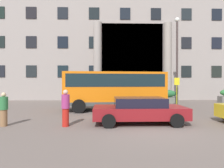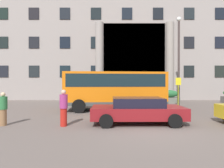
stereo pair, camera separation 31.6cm
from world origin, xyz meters
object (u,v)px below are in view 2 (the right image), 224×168
object	(u,v)px
orange_minibus	(115,87)
lamppost_plaza_centre	(179,54)
motorcycle_near_kerb	(135,108)
hedge_planter_entrance_right	(168,97)
pedestrian_woman_with_bag	(3,109)
hedge_planter_east	(97,95)
bus_stop_sign	(178,89)
parked_sedan_second	(137,110)
pedestrian_man_crossing	(63,108)

from	to	relation	value
orange_minibus	lamppost_plaza_centre	distance (m)	6.91
motorcycle_near_kerb	hedge_planter_entrance_right	bearing A→B (deg)	64.53
orange_minibus	lamppost_plaza_centre	xyz separation A→B (m)	(5.64, 2.79, 2.86)
hedge_planter_entrance_right	pedestrian_woman_with_bag	distance (m)	14.42
hedge_planter_east	bus_stop_sign	bearing A→B (deg)	-22.04
pedestrian_woman_with_bag	parked_sedan_second	bearing A→B (deg)	173.42
motorcycle_near_kerb	parked_sedan_second	bearing A→B (deg)	-90.22
parked_sedan_second	motorcycle_near_kerb	bearing A→B (deg)	84.54
pedestrian_woman_with_bag	orange_minibus	bearing A→B (deg)	-147.50
orange_minibus	hedge_planter_east	bearing A→B (deg)	103.98
bus_stop_sign	motorcycle_near_kerb	xyz separation A→B (m)	(-4.05, -4.14, -1.03)
bus_stop_sign	pedestrian_woman_with_bag	world-z (taller)	bus_stop_sign
bus_stop_sign	pedestrian_man_crossing	distance (m)	10.38
hedge_planter_east	pedestrian_man_crossing	bearing A→B (deg)	-94.50
parked_sedan_second	pedestrian_woman_with_bag	size ratio (longest dim) A/B	2.88
bus_stop_sign	pedestrian_man_crossing	size ratio (longest dim) A/B	1.43
parked_sedan_second	lamppost_plaza_centre	distance (m)	9.42
hedge_planter_entrance_right	bus_stop_sign	bearing A→B (deg)	-91.35
bus_stop_sign	pedestrian_man_crossing	bearing A→B (deg)	-138.00
pedestrian_woman_with_bag	pedestrian_man_crossing	bearing A→B (deg)	166.87
orange_minibus	motorcycle_near_kerb	world-z (taller)	orange_minibus
hedge_planter_east	parked_sedan_second	size ratio (longest dim) A/B	0.34
hedge_planter_east	pedestrian_woman_with_bag	bearing A→B (deg)	-110.52
pedestrian_woman_with_bag	motorcycle_near_kerb	bearing A→B (deg)	-168.31
motorcycle_near_kerb	lamppost_plaza_centre	xyz separation A→B (m)	(4.41, 5.06, 4.04)
orange_minibus	motorcycle_near_kerb	xyz separation A→B (m)	(1.22, -2.27, -1.18)
pedestrian_man_crossing	parked_sedan_second	bearing A→B (deg)	5.41
hedge_planter_entrance_right	lamppost_plaza_centre	bearing A→B (deg)	-81.86
hedge_planter_entrance_right	pedestrian_man_crossing	bearing A→B (deg)	-128.12
motorcycle_near_kerb	pedestrian_woman_with_bag	size ratio (longest dim) A/B	1.32
hedge_planter_entrance_right	motorcycle_near_kerb	distance (m)	8.22
pedestrian_woman_with_bag	lamppost_plaza_centre	xyz separation A→B (m)	(10.89, 7.73, 3.72)
orange_minibus	lamppost_plaza_centre	size ratio (longest dim) A/B	0.95
hedge_planter_east	pedestrian_man_crossing	world-z (taller)	pedestrian_man_crossing
hedge_planter_east	pedestrian_woman_with_bag	size ratio (longest dim) A/B	0.98
hedge_planter_entrance_right	pedestrian_woman_with_bag	xyz separation A→B (m)	(-10.60, -9.78, 0.17)
bus_stop_sign	hedge_planter_east	size ratio (longest dim) A/B	1.57
bus_stop_sign	parked_sedan_second	distance (m)	7.68
parked_sedan_second	hedge_planter_east	bearing A→B (deg)	105.77
lamppost_plaza_centre	pedestrian_woman_with_bag	bearing A→B (deg)	-144.64
parked_sedan_second	lamppost_plaza_centre	world-z (taller)	lamppost_plaza_centre
parked_sedan_second	pedestrian_man_crossing	xyz separation A→B (m)	(-3.46, -0.57, 0.17)
motorcycle_near_kerb	pedestrian_man_crossing	size ratio (longest dim) A/B	1.23
parked_sedan_second	pedestrian_man_crossing	distance (m)	3.51
hedge_planter_entrance_right	pedestrian_woman_with_bag	size ratio (longest dim) A/B	1.34
pedestrian_man_crossing	pedestrian_woman_with_bag	world-z (taller)	pedestrian_man_crossing
pedestrian_man_crossing	lamppost_plaza_centre	size ratio (longest dim) A/B	0.22
hedge_planter_east	lamppost_plaza_centre	bearing A→B (deg)	-14.51
lamppost_plaza_centre	pedestrian_man_crossing	bearing A→B (deg)	-135.77
bus_stop_sign	parked_sedan_second	size ratio (longest dim) A/B	0.54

